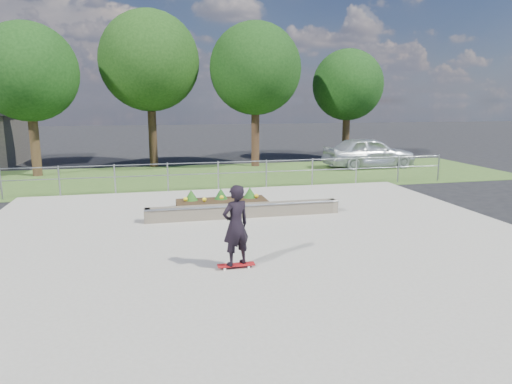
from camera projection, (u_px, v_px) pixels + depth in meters
ground at (262, 247)px, 11.31m from camera, size 120.00×120.00×0.00m
grass_verge at (208, 176)px, 21.83m from camera, size 30.00×8.00×0.02m
concrete_slab at (262, 246)px, 11.31m from camera, size 15.00×15.00×0.06m
fence at (218, 172)px, 18.33m from camera, size 20.06×0.06×1.20m
tree_far_left at (28, 72)px, 21.05m from camera, size 4.55×4.55×7.15m
tree_mid_left at (149, 61)px, 24.01m from camera, size 5.25×5.25×8.25m
tree_mid_right at (255, 69)px, 24.32m from camera, size 4.90×4.90×7.70m
tree_far_right at (348, 85)px, 27.21m from camera, size 4.20×4.20×6.60m
grind_ledge at (244, 210)px, 14.00m from camera, size 6.00×0.44×0.43m
planter_bed at (222, 202)px, 15.25m from camera, size 3.00×1.20×0.61m
skateboarder at (236, 226)px, 9.57m from camera, size 0.80×0.62×1.81m
parked_car at (369, 152)px, 24.59m from camera, size 4.95×2.10×1.67m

